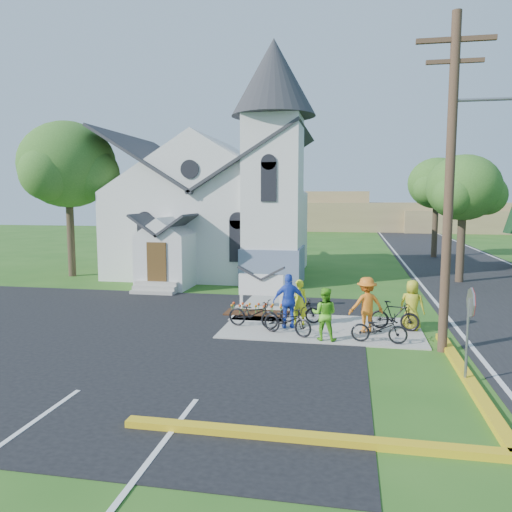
% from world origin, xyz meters
% --- Properties ---
extents(ground, '(120.00, 120.00, 0.00)m').
position_xyz_m(ground, '(0.00, 0.00, 0.00)').
color(ground, '#285719').
rests_on(ground, ground).
extents(parking_lot, '(20.00, 16.00, 0.02)m').
position_xyz_m(parking_lot, '(-7.00, -2.00, 0.01)').
color(parking_lot, black).
rests_on(parking_lot, ground).
extents(road, '(8.00, 90.00, 0.02)m').
position_xyz_m(road, '(10.00, 15.00, 0.01)').
color(road, black).
rests_on(road, ground).
extents(sidewalk, '(7.00, 4.00, 0.05)m').
position_xyz_m(sidewalk, '(1.50, 0.50, 0.03)').
color(sidewalk, gray).
rests_on(sidewalk, ground).
extents(church, '(12.35, 12.00, 13.00)m').
position_xyz_m(church, '(-5.48, 12.48, 5.25)').
color(church, white).
rests_on(church, ground).
extents(church_sign, '(2.20, 0.40, 1.70)m').
position_xyz_m(church_sign, '(-1.20, 3.20, 1.03)').
color(church_sign, gray).
rests_on(church_sign, ground).
extents(flower_bed, '(2.60, 1.10, 0.07)m').
position_xyz_m(flower_bed, '(-1.20, 2.30, 0.04)').
color(flower_bed, '#321E0D').
rests_on(flower_bed, ground).
extents(utility_pole, '(3.45, 0.28, 10.00)m').
position_xyz_m(utility_pole, '(5.36, -1.50, 5.40)').
color(utility_pole, '#462E23').
rests_on(utility_pole, ground).
extents(stop_sign, '(0.11, 0.76, 2.48)m').
position_xyz_m(stop_sign, '(5.43, -4.20, 1.78)').
color(stop_sign, gray).
rests_on(stop_sign, ground).
extents(tree_lot_corner, '(5.60, 5.60, 9.15)m').
position_xyz_m(tree_lot_corner, '(-14.00, 10.00, 6.60)').
color(tree_lot_corner, '#35251D').
rests_on(tree_lot_corner, ground).
extents(tree_road_near, '(4.00, 4.00, 7.05)m').
position_xyz_m(tree_road_near, '(8.50, 12.00, 5.21)').
color(tree_road_near, '#35251D').
rests_on(tree_road_near, ground).
extents(tree_road_mid, '(4.40, 4.40, 7.80)m').
position_xyz_m(tree_road_mid, '(9.00, 24.00, 5.78)').
color(tree_road_mid, '#35251D').
rests_on(tree_road_mid, ground).
extents(distant_hills, '(61.00, 10.00, 5.60)m').
position_xyz_m(distant_hills, '(3.36, 56.33, 2.17)').
color(distant_hills, olive).
rests_on(distant_hills, ground).
extents(cyclist_0, '(0.68, 0.51, 1.69)m').
position_xyz_m(cyclist_0, '(0.65, 0.73, 0.89)').
color(cyclist_0, '#E2F21C').
rests_on(cyclist_0, sidewalk).
extents(bike_0, '(2.05, 1.11, 1.02)m').
position_xyz_m(bike_0, '(-0.91, 0.04, 0.56)').
color(bike_0, black).
rests_on(bike_0, sidewalk).
extents(cyclist_1, '(0.91, 0.75, 1.73)m').
position_xyz_m(cyclist_1, '(1.67, -1.08, 0.92)').
color(cyclist_1, '#60C525').
rests_on(cyclist_1, sidewalk).
extents(bike_1, '(1.55, 0.46, 0.93)m').
position_xyz_m(bike_1, '(0.69, 1.01, 0.52)').
color(bike_1, black).
rests_on(bike_1, sidewalk).
extents(cyclist_2, '(1.22, 0.71, 1.96)m').
position_xyz_m(cyclist_2, '(0.35, 0.22, 1.03)').
color(cyclist_2, blue).
rests_on(cyclist_2, sidewalk).
extents(bike_2, '(1.97, 1.35, 0.98)m').
position_xyz_m(bike_2, '(0.41, -0.68, 0.54)').
color(bike_2, black).
rests_on(bike_2, sidewalk).
extents(cyclist_3, '(1.42, 1.11, 1.93)m').
position_xyz_m(cyclist_3, '(3.06, 0.18, 1.02)').
color(cyclist_3, orange).
rests_on(cyclist_3, sidewalk).
extents(bike_3, '(1.77, 0.83, 1.03)m').
position_xyz_m(bike_3, '(4.05, 0.63, 0.56)').
color(bike_3, black).
rests_on(bike_3, sidewalk).
extents(cyclist_4, '(1.01, 0.82, 1.79)m').
position_xyz_m(cyclist_4, '(4.64, 0.77, 0.94)').
color(cyclist_4, gold).
rests_on(cyclist_4, sidewalk).
extents(bike_4, '(1.81, 0.71, 0.93)m').
position_xyz_m(bike_4, '(3.43, -1.09, 0.52)').
color(bike_4, black).
rests_on(bike_4, sidewalk).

